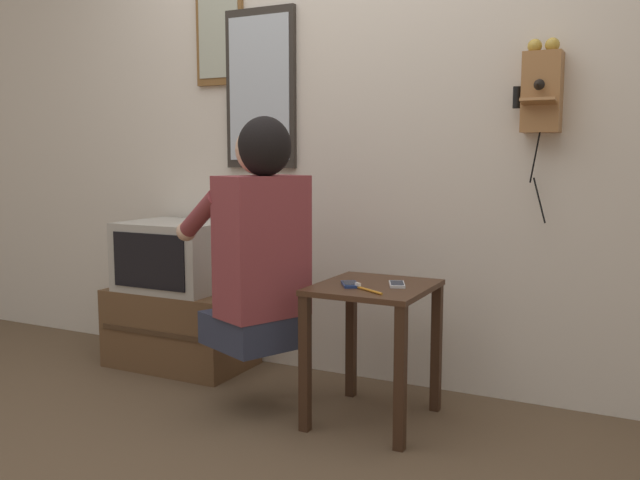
% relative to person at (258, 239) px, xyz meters
% --- Properties ---
extents(ground_plane, '(14.00, 14.00, 0.00)m').
position_rel_person_xyz_m(ground_plane, '(0.11, -0.59, -0.75)').
color(ground_plane, brown).
extents(wall_back, '(6.80, 0.05, 2.55)m').
position_rel_person_xyz_m(wall_back, '(0.11, 0.65, 0.53)').
color(wall_back, beige).
rests_on(wall_back, ground_plane).
extents(side_table, '(0.45, 0.50, 0.57)m').
position_rel_person_xyz_m(side_table, '(0.46, 0.14, -0.31)').
color(side_table, '#422819').
rests_on(side_table, ground_plane).
extents(person, '(0.62, 0.54, 0.96)m').
position_rel_person_xyz_m(person, '(0.00, 0.00, 0.00)').
color(person, '#2D3347').
rests_on(person, ground_plane).
extents(tv_stand, '(0.72, 0.44, 0.41)m').
position_rel_person_xyz_m(tv_stand, '(-0.72, 0.38, -0.55)').
color(tv_stand, brown).
rests_on(tv_stand, ground_plane).
extents(television, '(0.53, 0.43, 0.35)m').
position_rel_person_xyz_m(television, '(-0.74, 0.38, -0.17)').
color(television, '#ADA89E').
rests_on(television, tv_stand).
extents(wall_phone_antique, '(0.19, 0.18, 0.75)m').
position_rel_person_xyz_m(wall_phone_antique, '(1.02, 0.57, 0.61)').
color(wall_phone_antique, '#9E6B3D').
extents(framed_picture, '(0.28, 0.03, 0.53)m').
position_rel_person_xyz_m(framed_picture, '(-0.61, 0.61, 0.97)').
color(framed_picture, brown).
extents(wall_mirror, '(0.40, 0.03, 0.80)m').
position_rel_person_xyz_m(wall_mirror, '(-0.36, 0.61, 0.68)').
color(wall_mirror, '#2D2823').
extents(cell_phone_held, '(0.12, 0.14, 0.01)m').
position_rel_person_xyz_m(cell_phone_held, '(0.39, 0.07, -0.17)').
color(cell_phone_held, navy).
rests_on(cell_phone_held, side_table).
extents(cell_phone_spare, '(0.10, 0.14, 0.01)m').
position_rel_person_xyz_m(cell_phone_spare, '(0.55, 0.16, -0.17)').
color(cell_phone_spare, silver).
rests_on(cell_phone_spare, side_table).
extents(toothbrush, '(0.15, 0.10, 0.02)m').
position_rel_person_xyz_m(toothbrush, '(0.49, 0.01, -0.17)').
color(toothbrush, orange).
rests_on(toothbrush, side_table).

